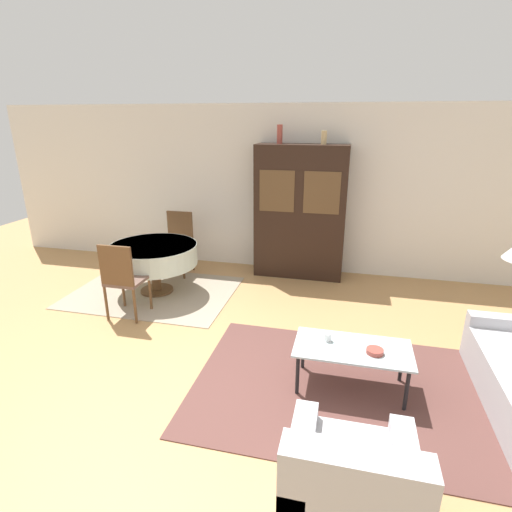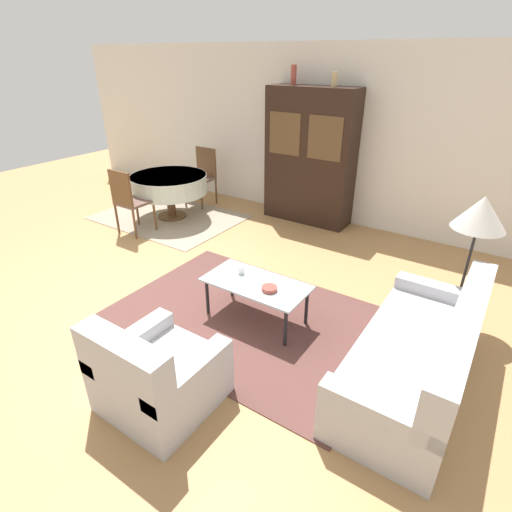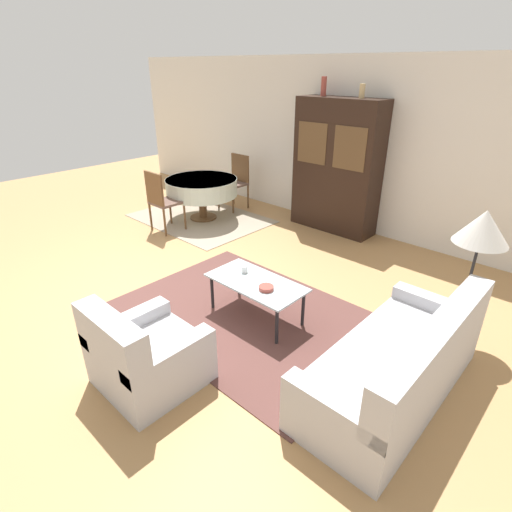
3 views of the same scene
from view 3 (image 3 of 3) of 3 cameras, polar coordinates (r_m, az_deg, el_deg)
The scene contains 16 objects.
ground_plane at distance 5.17m, azimuth -14.80°, elevation -4.78°, with size 14.00×14.00×0.00m, color tan.
wall_back at distance 7.15m, azimuth 9.73°, elevation 15.70°, with size 10.00×0.06×2.70m.
area_rug at distance 4.53m, azimuth -1.11°, elevation -8.40°, with size 2.82×1.99×0.01m.
dining_rug at distance 7.40m, azimuth -7.93°, elevation 5.36°, with size 2.35×1.71×0.01m.
couch at distance 3.61m, azimuth 19.67°, elevation -14.62°, with size 0.82×1.92×0.84m.
armchair at distance 3.64m, azimuth -15.63°, elevation -13.57°, with size 0.81×0.82×0.81m.
coffee_table at distance 4.30m, azimuth 0.00°, elevation -4.17°, with size 1.08×0.55×0.44m.
display_cabinet at distance 6.73m, azimuth 11.44°, elevation 12.36°, with size 1.42×0.48×2.10m.
dining_table at distance 7.22m, azimuth -7.77°, elevation 9.71°, with size 1.26×1.26×0.73m.
dining_chair_near at distance 6.74m, azimuth -13.38°, elevation 8.03°, with size 0.44×0.44×1.01m.
dining_chair_far at distance 7.77m, azimuth -2.85°, elevation 10.99°, with size 0.44×0.44×1.01m.
floor_lamp at distance 4.21m, azimuth 29.63°, elevation 3.19°, with size 0.49×0.49×1.37m.
cup at distance 4.45m, azimuth -1.66°, elevation -1.88°, with size 0.07×0.07×0.08m.
bowl at distance 4.12m, azimuth 1.46°, elevation -4.58°, with size 0.15×0.15×0.04m.
vase_tall at distance 6.76m, azimuth 9.65°, elevation 22.79°, with size 0.08×0.08×0.28m.
vase_short at distance 6.41m, azimuth 14.92°, elevation 21.83°, with size 0.08×0.08×0.20m.
Camera 3 is at (3.90, -2.24, 2.54)m, focal length 28.00 mm.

